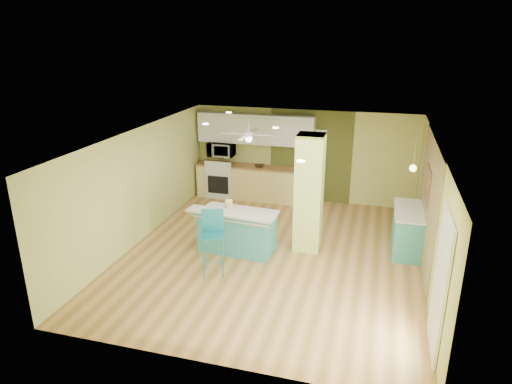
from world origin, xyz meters
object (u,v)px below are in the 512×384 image
(fruit_bowl, at_px, (259,166))
(peninsula, at_px, (237,231))
(bar_stool, at_px, (213,232))
(side_counter, at_px, (407,230))
(canister, at_px, (229,204))

(fruit_bowl, bearing_deg, peninsula, -83.20)
(bar_stool, distance_m, fruit_bowl, 4.19)
(peninsula, bearing_deg, fruit_bowl, 101.24)
(bar_stool, xyz_separation_m, fruit_bowl, (-0.23, 4.18, 0.12))
(fruit_bowl, bearing_deg, side_counter, -29.49)
(peninsula, distance_m, bar_stool, 1.10)
(peninsula, relative_size, canister, 10.38)
(side_counter, xyz_separation_m, fruit_bowl, (-3.84, 2.17, 0.51))
(bar_stool, relative_size, side_counter, 0.89)
(peninsula, xyz_separation_m, canister, (-0.25, 0.21, 0.49))
(peninsula, bearing_deg, bar_stool, -94.01)
(peninsula, relative_size, side_counter, 1.30)
(peninsula, xyz_separation_m, side_counter, (3.47, 0.99, 0.01))
(bar_stool, height_order, side_counter, bar_stool)
(side_counter, relative_size, canister, 7.96)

